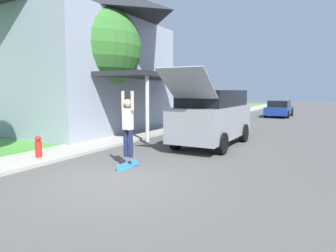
% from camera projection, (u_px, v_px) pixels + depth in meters
% --- Properties ---
extents(ground_plane, '(120.00, 120.00, 0.00)m').
position_uv_depth(ground_plane, '(113.00, 180.00, 7.36)').
color(ground_plane, '#54514F').
extents(lawn, '(10.00, 80.00, 0.08)m').
position_uv_depth(lawn, '(68.00, 130.00, 16.40)').
color(lawn, '#478E38').
rests_on(lawn, ground_plane).
extents(sidewalk, '(1.80, 80.00, 0.10)m').
position_uv_depth(sidewalk, '(134.00, 136.00, 14.30)').
color(sidewalk, '#ADA89E').
rests_on(sidewalk, ground_plane).
extents(house, '(11.21, 9.40, 8.47)m').
position_uv_depth(house, '(72.00, 50.00, 16.78)').
color(house, '#99A3B2').
rests_on(house, lawn).
extents(lawn_tree_far, '(4.12, 4.12, 6.21)m').
position_uv_depth(lawn_tree_far, '(98.00, 48.00, 14.26)').
color(lawn_tree_far, brown).
rests_on(lawn_tree_far, lawn).
extents(suv_parked, '(2.02, 5.44, 2.91)m').
position_uv_depth(suv_parked, '(213.00, 116.00, 11.91)').
color(suv_parked, gray).
rests_on(suv_parked, ground_plane).
extents(car_down_street, '(1.91, 4.46, 1.36)m').
position_uv_depth(car_down_street, '(279.00, 109.00, 25.33)').
color(car_down_street, navy).
rests_on(car_down_street, ground_plane).
extents(skateboarder, '(0.41, 0.22, 1.85)m').
position_uv_depth(skateboarder, '(128.00, 123.00, 8.35)').
color(skateboarder, '#192347').
rests_on(skateboarder, ground_plane).
extents(skateboard, '(0.26, 0.82, 0.27)m').
position_uv_depth(skateboard, '(127.00, 165.00, 8.52)').
color(skateboard, '#236B99').
rests_on(skateboard, ground_plane).
extents(fire_hydrant, '(0.20, 0.20, 0.69)m').
position_uv_depth(fire_hydrant, '(38.00, 147.00, 9.41)').
color(fire_hydrant, red).
rests_on(fire_hydrant, sidewalk).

